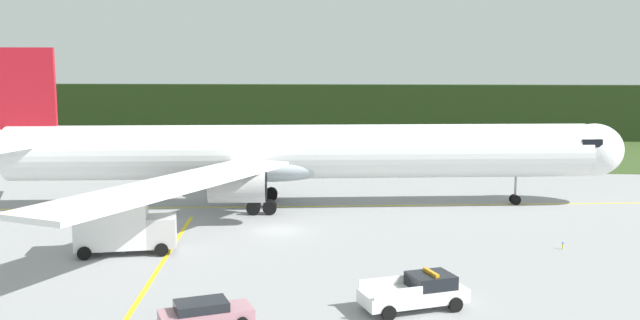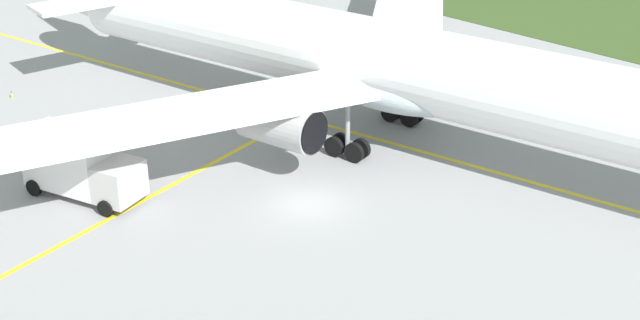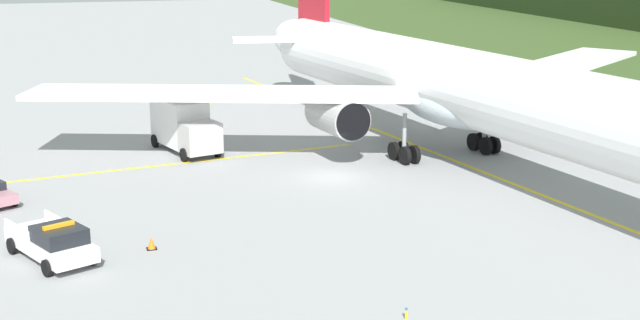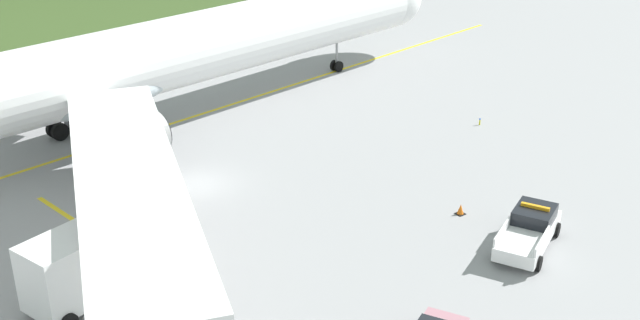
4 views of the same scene
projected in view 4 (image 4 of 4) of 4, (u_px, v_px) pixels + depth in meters
The scene contains 7 objects.
ground at pixel (195, 184), 46.05m from camera, with size 320.00×320.00×0.00m, color gray.
taxiway_centerline_main at pixel (139, 134), 53.19m from camera, with size 82.65×0.30×0.01m, color yellow.
airliner at pixel (121, 68), 50.63m from camera, with size 60.52×51.03×14.23m.
ops_pickup_truck at pixel (529, 230), 39.19m from camera, with size 5.85×4.18×1.94m.
catering_truck at pixel (91, 262), 34.60m from camera, with size 6.95×4.20×3.69m.
apron_cone at pixel (461, 209), 42.52m from camera, with size 0.48×0.48×0.60m.
taxiway_edge_light_east at pixel (480, 121), 54.60m from camera, with size 0.12×0.12×0.49m.
Camera 4 is at (-18.75, -37.68, 20.15)m, focal length 43.87 mm.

